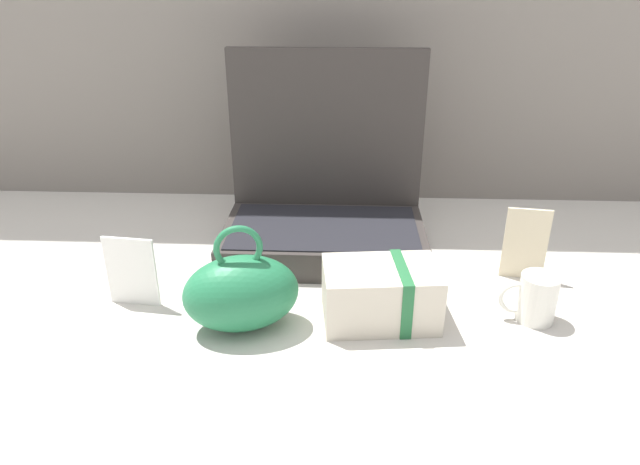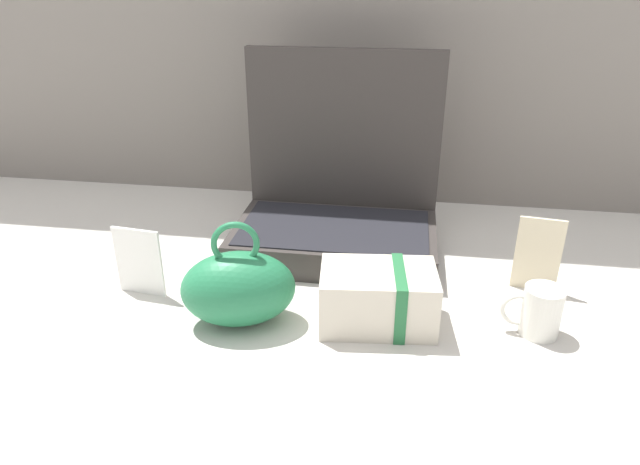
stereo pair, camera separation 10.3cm
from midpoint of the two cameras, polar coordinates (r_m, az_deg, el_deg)
ground_plane at (r=1.12m, az=2.75°, el=-6.77°), size 6.00×6.00×0.00m
open_suitcase at (r=1.30m, az=4.16°, el=2.70°), size 0.45×0.29×0.43m
teal_pouch_handbag at (r=1.02m, az=-5.35°, el=-5.63°), size 0.23×0.18×0.20m
cream_toiletry_bag at (r=1.04m, az=8.86°, el=-6.53°), size 0.22×0.15×0.11m
coffee_mug at (r=1.09m, az=23.77°, el=-7.32°), size 0.11×0.07×0.09m
info_card_left at (r=1.15m, az=-15.30°, el=-2.92°), size 0.10×0.02×0.14m
poster_card_right at (r=1.22m, az=23.32°, el=-2.10°), size 0.09×0.02×0.15m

